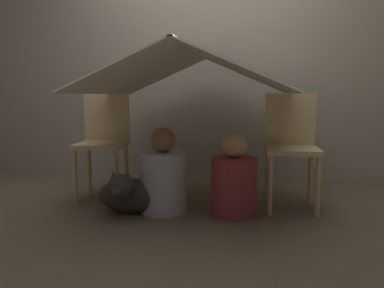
{
  "coord_description": "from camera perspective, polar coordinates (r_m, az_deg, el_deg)",
  "views": [
    {
      "loc": [
        0.54,
        -2.67,
        0.85
      ],
      "look_at": [
        0.0,
        0.17,
        0.48
      ],
      "focal_mm": 35.0,
      "sensor_mm": 36.0,
      "label": 1
    }
  ],
  "objects": [
    {
      "name": "sheet_canopy",
      "position": [
        2.89,
        0.0,
        11.06
      ],
      "size": [
        1.52,
        1.38,
        0.34
      ],
      "color": "silver"
    },
    {
      "name": "person_front",
      "position": [
        2.78,
        -4.35,
        -5.15
      ],
      "size": [
        0.35,
        0.35,
        0.62
      ],
      "color": "#B2B2B7",
      "rests_on": "ground_plane"
    },
    {
      "name": "wall_back",
      "position": [
        3.89,
        2.83,
        13.2
      ],
      "size": [
        7.0,
        0.05,
        2.5
      ],
      "color": "gray",
      "rests_on": "ground_plane"
    },
    {
      "name": "person_second",
      "position": [
        2.71,
        6.43,
        -5.69
      ],
      "size": [
        0.33,
        0.33,
        0.6
      ],
      "color": "maroon",
      "rests_on": "ground_plane"
    },
    {
      "name": "ground_plane",
      "position": [
        2.85,
        -0.65,
        -10.04
      ],
      "size": [
        8.8,
        8.8,
        0.0
      ],
      "primitive_type": "plane",
      "color": "brown"
    },
    {
      "name": "chair_left",
      "position": [
        3.21,
        -13.33,
        0.7
      ],
      "size": [
        0.43,
        0.43,
        0.87
      ],
      "rotation": [
        0.0,
        0.0,
        0.12
      ],
      "color": "#D1B27F",
      "rests_on": "ground_plane"
    },
    {
      "name": "chair_right",
      "position": [
        2.93,
        14.88,
        0.06
      ],
      "size": [
        0.4,
        0.4,
        0.87
      ],
      "rotation": [
        0.0,
        0.0,
        0.05
      ],
      "color": "#D1B27F",
      "rests_on": "ground_plane"
    },
    {
      "name": "dog",
      "position": [
        2.76,
        -9.57,
        -7.53
      ],
      "size": [
        0.48,
        0.42,
        0.35
      ],
      "color": "#332D28",
      "rests_on": "ground_plane"
    }
  ]
}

